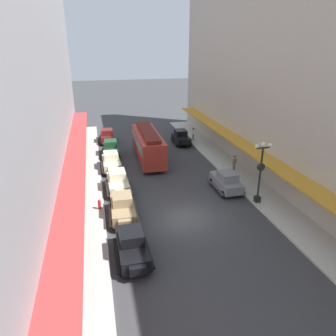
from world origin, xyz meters
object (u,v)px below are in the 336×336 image
at_px(parked_car_0, 111,161).
at_px(parked_car_1, 118,181).
at_px(parked_car_7, 132,245).
at_px(pedestrian_0, 234,164).
at_px(parked_car_5, 111,148).
at_px(streetcar, 148,144).
at_px(parked_car_4, 107,135).
at_px(fire_hydrant, 99,204).
at_px(parked_car_2, 181,137).
at_px(parked_car_3, 226,181).
at_px(pedestrian_1, 193,134).
at_px(lamp_post_with_clock, 261,170).
at_px(parked_car_6, 123,207).

bearing_deg(parked_car_0, parked_car_1, -87.64).
bearing_deg(parked_car_7, pedestrian_0, 43.71).
relative_size(parked_car_5, streetcar, 0.45).
bearing_deg(streetcar, parked_car_4, 117.29).
relative_size(fire_hydrant, pedestrian_0, 0.49).
bearing_deg(parked_car_2, parked_car_3, -89.52).
bearing_deg(parked_car_5, parked_car_7, -89.97).
bearing_deg(parked_car_4, pedestrian_1, -11.11).
distance_m(parked_car_0, parked_car_5, 4.44).
distance_m(parked_car_4, pedestrian_0, 18.41).
bearing_deg(parked_car_4, parked_car_3, -61.51).
bearing_deg(fire_hydrant, pedestrian_0, 19.34).
xyz_separation_m(pedestrian_0, pedestrian_1, (-0.62, 11.76, 0.00)).
bearing_deg(parked_car_4, streetcar, -62.71).
bearing_deg(parked_car_7, parked_car_4, 90.30).
relative_size(parked_car_4, parked_car_7, 1.00).
bearing_deg(parked_car_7, fire_hydrant, 105.18).
distance_m(parked_car_1, parked_car_3, 9.71).
xyz_separation_m(parked_car_3, streetcar, (-5.41, 9.57, 0.96)).
bearing_deg(lamp_post_with_clock, parked_car_5, 126.53).
distance_m(parked_car_2, lamp_post_with_clock, 17.74).
height_order(parked_car_1, parked_car_7, same).
xyz_separation_m(parked_car_3, parked_car_4, (-9.56, 17.62, 0.00)).
bearing_deg(parked_car_0, pedestrian_0, -17.65).
xyz_separation_m(parked_car_4, parked_car_6, (0.06, -20.30, 0.00)).
bearing_deg(parked_car_6, lamp_post_with_clock, -1.20).
distance_m(parked_car_6, lamp_post_with_clock, 11.24).
relative_size(parked_car_4, parked_car_5, 0.99).
bearing_deg(fire_hydrant, parked_car_4, 85.00).
height_order(parked_car_4, pedestrian_1, parked_car_4).
bearing_deg(parked_car_3, parked_car_6, -164.21).
bearing_deg(parked_car_0, lamp_post_with_clock, -42.79).
bearing_deg(parked_car_3, pedestrian_0, 56.38).
xyz_separation_m(parked_car_3, parked_car_7, (-9.43, -7.69, 0.00)).
distance_m(fire_hydrant, pedestrian_1, 21.04).
distance_m(parked_car_5, fire_hydrant, 13.18).
height_order(parked_car_5, streetcar, streetcar).
bearing_deg(pedestrian_0, pedestrian_1, 93.00).
xyz_separation_m(parked_car_1, parked_car_7, (0.04, -9.87, 0.00)).
relative_size(parked_car_4, streetcar, 0.44).
xyz_separation_m(parked_car_1, parked_car_6, (-0.04, -4.87, 0.00)).
distance_m(parked_car_1, parked_car_5, 9.73).
relative_size(parked_car_1, parked_car_2, 1.00).
xyz_separation_m(parked_car_5, pedestrian_0, (11.85, -8.28, 0.07)).
bearing_deg(parked_car_6, parked_car_2, 61.55).
xyz_separation_m(parked_car_5, lamp_post_with_clock, (10.98, -14.83, 2.04)).
distance_m(parked_car_1, lamp_post_with_clock, 12.31).
bearing_deg(parked_car_7, pedestrian_1, 64.07).
relative_size(parked_car_7, fire_hydrant, 5.21).
bearing_deg(parked_car_1, parked_car_0, 92.36).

